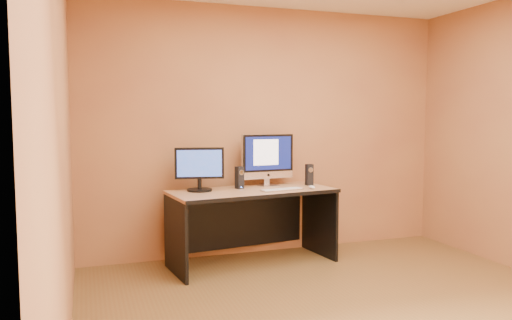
{
  "coord_description": "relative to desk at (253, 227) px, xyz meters",
  "views": [
    {
      "loc": [
        -1.88,
        -3.01,
        1.46
      ],
      "look_at": [
        -0.33,
        1.48,
        1.04
      ],
      "focal_mm": 35.0,
      "sensor_mm": 36.0,
      "label": 1
    }
  ],
  "objects": [
    {
      "name": "keyboard",
      "position": [
        0.26,
        -0.13,
        0.38
      ],
      "size": [
        0.44,
        0.19,
        0.02
      ],
      "primitive_type": "cube",
      "rotation": [
        0.0,
        0.0,
        0.17
      ],
      "color": "#BCBCC1",
      "rests_on": "desk"
    },
    {
      "name": "mouse",
      "position": [
        0.58,
        -0.12,
        0.39
      ],
      "size": [
        0.06,
        0.1,
        0.04
      ],
      "primitive_type": "ellipsoid",
      "rotation": [
        0.0,
        0.0,
        -0.03
      ],
      "color": "silver",
      "rests_on": "desk"
    },
    {
      "name": "second_monitor",
      "position": [
        -0.51,
        0.1,
        0.58
      ],
      "size": [
        0.52,
        0.33,
        0.42
      ],
      "primitive_type": null,
      "rotation": [
        0.0,
        0.0,
        -0.2
      ],
      "color": "black",
      "rests_on": "desk"
    },
    {
      "name": "cable_a",
      "position": [
        0.28,
        0.26,
        0.37
      ],
      "size": [
        0.14,
        0.18,
        0.01
      ],
      "primitive_type": "cylinder",
      "rotation": [
        1.57,
        0.0,
        0.63
      ],
      "color": "black",
      "rests_on": "desk"
    },
    {
      "name": "speaker_right",
      "position": [
        0.67,
        0.13,
        0.48
      ],
      "size": [
        0.07,
        0.07,
        0.22
      ],
      "primitive_type": null,
      "rotation": [
        0.0,
        0.0,
        -0.04
      ],
      "color": "black",
      "rests_on": "desk"
    },
    {
      "name": "desk",
      "position": [
        0.0,
        0.0,
        0.0
      ],
      "size": [
        1.68,
        0.9,
        0.74
      ],
      "primitive_type": null,
      "rotation": [
        0.0,
        0.0,
        0.13
      ],
      "color": "tan",
      "rests_on": "ground"
    },
    {
      "name": "walls",
      "position": [
        0.33,
        -1.58,
        0.93
      ],
      "size": [
        4.0,
        4.0,
        2.6
      ],
      "primitive_type": null,
      "color": "#A37142",
      "rests_on": "ground"
    },
    {
      "name": "speaker_left",
      "position": [
        -0.1,
        0.12,
        0.48
      ],
      "size": [
        0.08,
        0.09,
        0.22
      ],
      "primitive_type": null,
      "rotation": [
        0.0,
        0.0,
        0.27
      ],
      "color": "black",
      "rests_on": "desk"
    },
    {
      "name": "cable_b",
      "position": [
        0.2,
        0.31,
        0.37
      ],
      "size": [
        0.05,
        0.18,
        0.01
      ],
      "primitive_type": "cylinder",
      "rotation": [
        1.57,
        0.0,
        -0.21
      ],
      "color": "black",
      "rests_on": "desk"
    },
    {
      "name": "imac",
      "position": [
        0.25,
        0.21,
        0.65
      ],
      "size": [
        0.58,
        0.25,
        0.55
      ],
      "primitive_type": null,
      "rotation": [
        0.0,
        0.0,
        0.08
      ],
      "color": "silver",
      "rests_on": "desk"
    }
  ]
}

